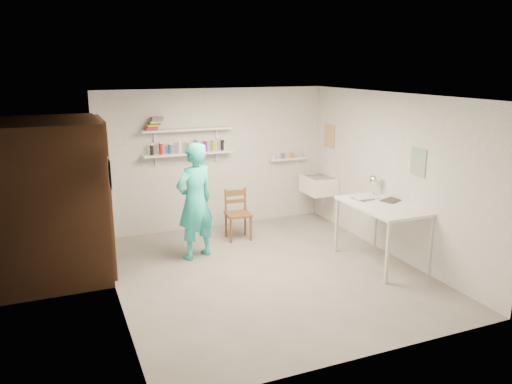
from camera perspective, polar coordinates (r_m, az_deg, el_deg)
name	(u,v)px	position (r m, az deg, el deg)	size (l,w,h in m)	color
floor	(267,273)	(6.98, 1.28, -9.23)	(4.00, 4.50, 0.02)	slate
ceiling	(268,95)	(6.40, 1.40, 11.03)	(4.00, 4.50, 0.02)	silver
wall_back	(215,159)	(8.65, -4.73, 3.79)	(4.00, 0.02, 2.40)	silver
wall_front	(367,243)	(4.70, 12.59, -5.69)	(4.00, 0.02, 2.40)	silver
wall_left	(111,204)	(6.08, -16.26, -1.30)	(0.02, 4.50, 2.40)	silver
wall_right	(392,175)	(7.61, 15.33, 1.85)	(0.02, 4.50, 2.40)	silver
doorway_recess	(104,198)	(7.15, -16.98, -0.71)	(0.02, 0.90, 2.00)	black
corridor_box	(48,200)	(7.11, -22.69, -0.87)	(1.40, 1.50, 2.10)	brown
door_lintel	(100,122)	(6.96, -17.45, 7.68)	(0.06, 1.05, 0.10)	brown
door_jamb_near	(110,208)	(6.67, -16.36, -1.73)	(0.06, 0.10, 2.00)	brown
door_jamb_far	(102,190)	(7.63, -17.23, 0.21)	(0.06, 0.10, 2.00)	brown
shelf_lower	(188,153)	(8.37, -7.75, 4.39)	(1.50, 0.22, 0.03)	white
shelf_upper	(187,129)	(8.31, -7.84, 7.11)	(1.50, 0.22, 0.03)	white
ledge_shelf	(287,159)	(9.08, 3.60, 3.81)	(0.70, 0.14, 0.03)	white
poster_left	(110,174)	(6.05, -16.34, 2.03)	(0.01, 0.28, 0.36)	#334C7F
poster_right_a	(329,136)	(9.00, 8.36, 6.35)	(0.01, 0.34, 0.42)	#995933
poster_right_b	(418,162)	(7.12, 18.04, 3.28)	(0.01, 0.30, 0.38)	#3F724C
belfast_sink	(319,185)	(8.95, 7.18, 0.81)	(0.48, 0.60, 0.30)	white
man	(195,201)	(7.28, -6.98, -1.07)	(0.63, 0.41, 1.72)	#28CCBB
wall_clock	(196,179)	(7.42, -6.87, 1.52)	(0.31, 0.31, 0.04)	#EEEAA2
wooden_chair	(238,214)	(8.12, -2.06, -2.56)	(0.39, 0.37, 0.84)	brown
work_table	(381,234)	(7.35, 14.12, -4.67)	(0.79, 1.32, 0.88)	silver
desk_lamp	(375,180)	(7.70, 13.40, 1.34)	(0.16, 0.16, 0.16)	white
spray_cans	(188,147)	(8.35, -7.77, 5.06)	(1.31, 0.06, 0.17)	black
book_stack	(154,124)	(8.18, -11.56, 7.63)	(0.30, 0.14, 0.20)	red
ledge_pots	(287,156)	(9.07, 3.60, 4.18)	(0.48, 0.07, 0.09)	silver
papers	(383,204)	(7.22, 14.33, -1.32)	(0.30, 0.22, 0.02)	silver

